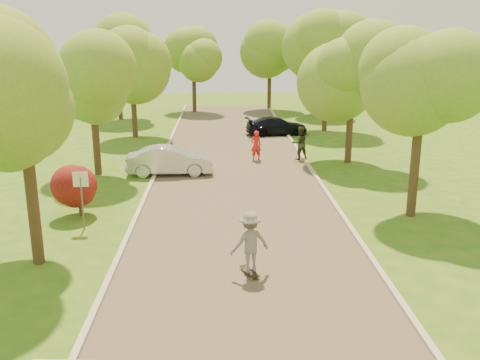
{
  "coord_description": "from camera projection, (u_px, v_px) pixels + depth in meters",
  "views": [
    {
      "loc": [
        -0.76,
        -14.8,
        7.03
      ],
      "look_at": [
        0.05,
        5.86,
        1.3
      ],
      "focal_mm": 40.0,
      "sensor_mm": 36.0,
      "label": 1
    }
  ],
  "objects": [
    {
      "name": "tree_l_mida",
      "position": [
        29.0,
        98.0,
        15.51
      ],
      "size": [
        4.71,
        4.6,
        7.39
      ],
      "color": "#382619",
      "rests_on": "ground"
    },
    {
      "name": "skateboarder",
      "position": [
        250.0,
        242.0,
        15.77
      ],
      "size": [
        1.37,
        1.09,
        1.86
      ],
      "primitive_type": "imported",
      "rotation": [
        0.0,
        0.0,
        3.52
      ],
      "color": "slate",
      "rests_on": "longboard"
    },
    {
      "name": "tree_bg_a",
      "position": [
        120.0,
        54.0,
        43.3
      ],
      "size": [
        5.12,
        5.0,
        7.72
      ],
      "color": "#382619",
      "rests_on": "ground"
    },
    {
      "name": "tree_r_far",
      "position": [
        331.0,
        50.0,
        37.99
      ],
      "size": [
        5.33,
        5.2,
        8.34
      ],
      "color": "#382619",
      "rests_on": "ground"
    },
    {
      "name": "longboard",
      "position": [
        250.0,
        271.0,
        16.03
      ],
      "size": [
        0.6,
        0.99,
        0.11
      ],
      "rotation": [
        0.0,
        0.0,
        3.52
      ],
      "color": "black",
      "rests_on": "ground"
    },
    {
      "name": "ground",
      "position": [
        246.0,
        273.0,
        16.16
      ],
      "size": [
        100.0,
        100.0,
        0.0
      ],
      "primitive_type": "plane",
      "color": "#2C6618",
      "rests_on": "ground"
    },
    {
      "name": "person_olive",
      "position": [
        300.0,
        143.0,
        30.33
      ],
      "size": [
        1.04,
        0.88,
        1.89
      ],
      "primitive_type": "imported",
      "rotation": [
        0.0,
        0.0,
        3.34
      ],
      "color": "#2D341F",
      "rests_on": "ground"
    },
    {
      "name": "tree_l_midb",
      "position": [
        96.0,
        84.0,
        26.24
      ],
      "size": [
        4.3,
        4.2,
        6.62
      ],
      "color": "#382619",
      "rests_on": "ground"
    },
    {
      "name": "tree_r_mida",
      "position": [
        429.0,
        74.0,
        19.76
      ],
      "size": [
        5.13,
        5.0,
        7.95
      ],
      "color": "#382619",
      "rests_on": "ground"
    },
    {
      "name": "person_striped",
      "position": [
        256.0,
        146.0,
        30.17
      ],
      "size": [
        0.71,
        0.55,
        1.71
      ],
      "primitive_type": "imported",
      "rotation": [
        0.0,
        0.0,
        3.4
      ],
      "color": "red",
      "rests_on": "ground"
    },
    {
      "name": "curb_right",
      "position": [
        327.0,
        193.0,
        24.0
      ],
      "size": [
        0.18,
        60.0,
        0.12
      ],
      "primitive_type": "cube",
      "color": "#B2AD9E",
      "rests_on": "ground"
    },
    {
      "name": "tree_bg_c",
      "position": [
        196.0,
        56.0,
        47.46
      ],
      "size": [
        4.92,
        4.8,
        7.33
      ],
      "color": "#382619",
      "rests_on": "ground"
    },
    {
      "name": "tree_r_midb",
      "position": [
        356.0,
        74.0,
        28.59
      ],
      "size": [
        4.51,
        4.4,
        7.01
      ],
      "color": "#382619",
      "rests_on": "ground"
    },
    {
      "name": "tree_bg_b",
      "position": [
        323.0,
        50.0,
        45.81
      ],
      "size": [
        5.12,
        5.0,
        7.95
      ],
      "color": "#382619",
      "rests_on": "ground"
    },
    {
      "name": "curb_left",
      "position": [
        146.0,
        195.0,
        23.7
      ],
      "size": [
        0.18,
        60.0,
        0.12
      ],
      "primitive_type": "cube",
      "color": "#B2AD9E",
      "rests_on": "ground"
    },
    {
      "name": "road",
      "position": [
        237.0,
        195.0,
        23.86
      ],
      "size": [
        8.0,
        60.0,
        0.01
      ],
      "primitive_type": "cube",
      "color": "#4C4438",
      "rests_on": "ground"
    },
    {
      "name": "tree_bg_d",
      "position": [
        272.0,
        51.0,
        49.57
      ],
      "size": [
        5.12,
        5.0,
        7.72
      ],
      "color": "#382619",
      "rests_on": "ground"
    },
    {
      "name": "street_sign",
      "position": [
        81.0,
        188.0,
        19.38
      ],
      "size": [
        0.55,
        0.06,
        2.17
      ],
      "color": "#59595E",
      "rests_on": "ground"
    },
    {
      "name": "red_shrub",
      "position": [
        79.0,
        189.0,
        20.93
      ],
      "size": [
        1.7,
        1.7,
        1.95
      ],
      "color": "#382619",
      "rests_on": "ground"
    },
    {
      "name": "silver_sedan",
      "position": [
        170.0,
        161.0,
        27.2
      ],
      "size": [
        4.43,
        1.72,
        1.44
      ],
      "primitive_type": "imported",
      "rotation": [
        0.0,
        0.0,
        1.62
      ],
      "color": "#BCBCC2",
      "rests_on": "ground"
    },
    {
      "name": "tree_l_far",
      "position": [
        134.0,
        56.0,
        35.65
      ],
      "size": [
        4.92,
        4.8,
        7.79
      ],
      "color": "#382619",
      "rests_on": "ground"
    },
    {
      "name": "dark_sedan",
      "position": [
        277.0,
        126.0,
        37.83
      ],
      "size": [
        4.56,
        2.34,
        1.27
      ],
      "primitive_type": "imported",
      "rotation": [
        0.0,
        0.0,
        1.7
      ],
      "color": "black",
      "rests_on": "ground"
    }
  ]
}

